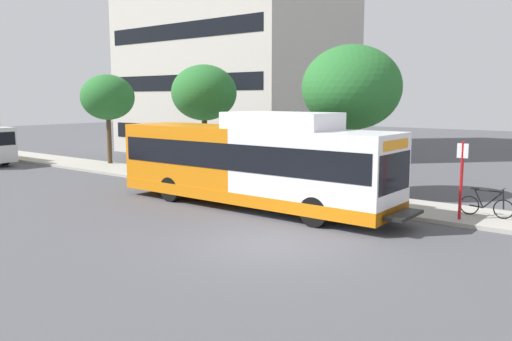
{
  "coord_description": "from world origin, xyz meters",
  "views": [
    {
      "loc": [
        -11.4,
        -8.51,
        4.15
      ],
      "look_at": [
        2.9,
        2.68,
        1.6
      ],
      "focal_mm": 36.22,
      "sensor_mm": 36.0,
      "label": 1
    }
  ],
  "objects_px": {
    "transit_bus": "(252,163)",
    "street_tree_near_stop": "(351,88)",
    "street_tree_mid_block": "(204,93)",
    "street_tree_far_block": "(108,98)",
    "bicycle_parked": "(486,205)",
    "bus_stop_sign_pole": "(462,175)"
  },
  "relations": [
    {
      "from": "transit_bus",
      "to": "street_tree_far_block",
      "type": "height_order",
      "value": "street_tree_far_block"
    },
    {
      "from": "street_tree_near_stop",
      "to": "bicycle_parked",
      "type": "bearing_deg",
      "value": -100.15
    },
    {
      "from": "transit_bus",
      "to": "bicycle_parked",
      "type": "bearing_deg",
      "value": -67.36
    },
    {
      "from": "bus_stop_sign_pole",
      "to": "street_tree_near_stop",
      "type": "bearing_deg",
      "value": 69.03
    },
    {
      "from": "street_tree_near_stop",
      "to": "street_tree_mid_block",
      "type": "height_order",
      "value": "street_tree_near_stop"
    },
    {
      "from": "bicycle_parked",
      "to": "street_tree_far_block",
      "type": "height_order",
      "value": "street_tree_far_block"
    },
    {
      "from": "transit_bus",
      "to": "street_tree_far_block",
      "type": "relative_size",
      "value": 2.25
    },
    {
      "from": "bus_stop_sign_pole",
      "to": "street_tree_far_block",
      "type": "bearing_deg",
      "value": 84.67
    },
    {
      "from": "bus_stop_sign_pole",
      "to": "bicycle_parked",
      "type": "height_order",
      "value": "bus_stop_sign_pole"
    },
    {
      "from": "street_tree_mid_block",
      "to": "street_tree_far_block",
      "type": "bearing_deg",
      "value": 90.27
    },
    {
      "from": "transit_bus",
      "to": "bus_stop_sign_pole",
      "type": "xyz_separation_m",
      "value": [
        2.25,
        -7.08,
        -0.05
      ]
    },
    {
      "from": "street_tree_mid_block",
      "to": "street_tree_far_block",
      "type": "height_order",
      "value": "street_tree_mid_block"
    },
    {
      "from": "bicycle_parked",
      "to": "street_tree_mid_block",
      "type": "height_order",
      "value": "street_tree_mid_block"
    },
    {
      "from": "transit_bus",
      "to": "street_tree_near_stop",
      "type": "relative_size",
      "value": 1.98
    },
    {
      "from": "bus_stop_sign_pole",
      "to": "street_tree_mid_block",
      "type": "xyz_separation_m",
      "value": [
        2.07,
        13.65,
        2.76
      ]
    },
    {
      "from": "street_tree_far_block",
      "to": "street_tree_mid_block",
      "type": "bearing_deg",
      "value": -89.73
    },
    {
      "from": "transit_bus",
      "to": "street_tree_near_stop",
      "type": "height_order",
      "value": "street_tree_near_stop"
    },
    {
      "from": "bus_stop_sign_pole",
      "to": "bicycle_parked",
      "type": "bearing_deg",
      "value": -32.26
    },
    {
      "from": "bus_stop_sign_pole",
      "to": "street_tree_near_stop",
      "type": "xyz_separation_m",
      "value": [
        1.98,
        5.16,
        2.93
      ]
    },
    {
      "from": "street_tree_near_stop",
      "to": "street_tree_far_block",
      "type": "xyz_separation_m",
      "value": [
        0.05,
        16.58,
        -0.39
      ]
    },
    {
      "from": "bicycle_parked",
      "to": "street_tree_near_stop",
      "type": "distance_m",
      "value": 7.09
    },
    {
      "from": "street_tree_near_stop",
      "to": "street_tree_mid_block",
      "type": "distance_m",
      "value": 8.49
    }
  ]
}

